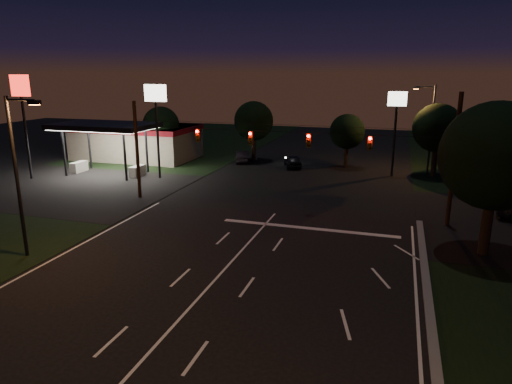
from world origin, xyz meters
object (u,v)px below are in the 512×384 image
at_px(car_oncoming_b, 242,156).
at_px(tree_right_near, 495,157).
at_px(car_oncoming_a, 293,161).
at_px(utility_pole_right, 447,225).

bearing_deg(car_oncoming_b, tree_right_near, 117.03).
height_order(tree_right_near, car_oncoming_b, tree_right_near).
relative_size(car_oncoming_a, car_oncoming_b, 1.01).
bearing_deg(utility_pole_right, tree_right_near, -72.47).
xyz_separation_m(utility_pole_right, tree_right_near, (1.53, -4.83, 5.68)).
bearing_deg(utility_pole_right, car_oncoming_a, 131.94).
xyz_separation_m(tree_right_near, car_oncoming_a, (-16.09, 21.05, -4.99)).
xyz_separation_m(utility_pole_right, car_oncoming_b, (-20.90, 17.49, 0.66)).
distance_m(utility_pole_right, tree_right_near, 7.61).
bearing_deg(car_oncoming_b, utility_pole_right, 121.98).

